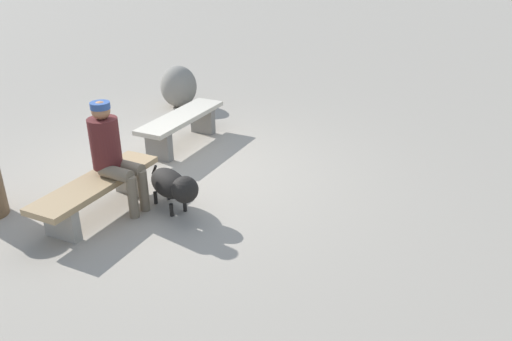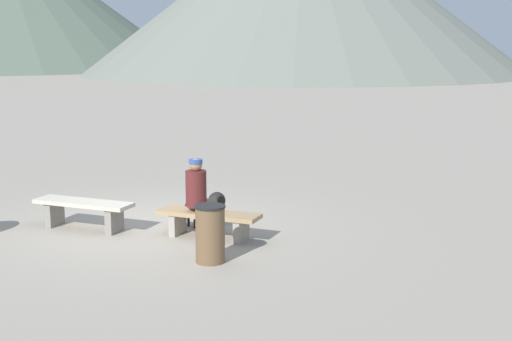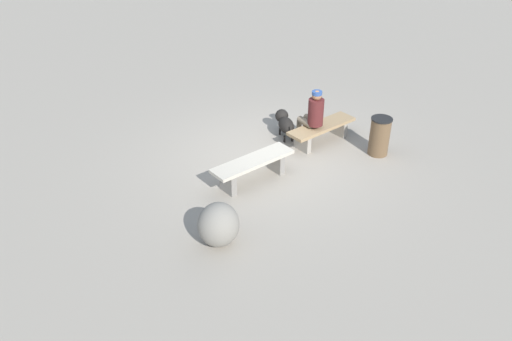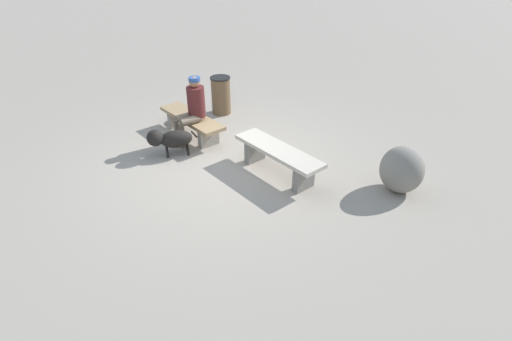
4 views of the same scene
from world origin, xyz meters
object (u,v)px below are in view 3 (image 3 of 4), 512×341
at_px(bench_right, 322,130).
at_px(trash_bin, 380,136).
at_px(seated_person, 313,114).
at_px(boulder, 219,225).
at_px(dog, 285,122).
at_px(bench_left, 253,166).

distance_m(bench_right, trash_bin, 1.25).
relative_size(seated_person, boulder, 1.68).
distance_m(seated_person, dog, 0.78).
bearing_deg(boulder, trash_bin, -1.41).
distance_m(trash_bin, boulder, 4.32).
relative_size(bench_left, bench_right, 1.03).
height_order(bench_left, seated_person, seated_person).
height_order(bench_right, trash_bin, trash_bin).
bearing_deg(boulder, bench_right, 15.33).
bearing_deg(trash_bin, bench_left, 157.88).
xyz_separation_m(dog, boulder, (-3.51, -1.82, 0.05)).
height_order(dog, boulder, boulder).
bearing_deg(trash_bin, seated_person, 117.50).
bearing_deg(bench_left, dog, 30.61).
xyz_separation_m(bench_right, dog, (-0.34, 0.77, 0.02)).
relative_size(trash_bin, boulder, 1.09).
bearing_deg(bench_left, trash_bin, -16.83).
bearing_deg(seated_person, boulder, -154.15).
distance_m(bench_left, seated_person, 2.01).
distance_m(bench_right, boulder, 4.00).
distance_m(bench_right, seated_person, 0.47).
distance_m(dog, boulder, 3.96).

